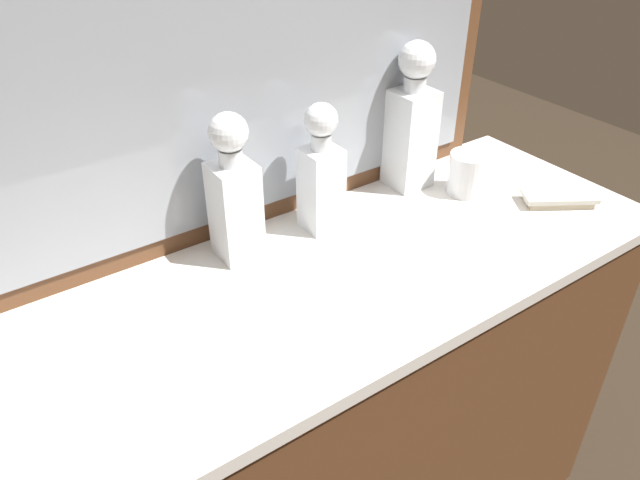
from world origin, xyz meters
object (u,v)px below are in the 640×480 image
Objects in this scene: crystal_decanter_rear at (235,202)px; crystal_decanter_left at (411,130)px; crystal_tumbler_right at (468,175)px; crystal_decanter_far_left at (321,180)px; silver_brush_far_left at (559,198)px.

crystal_decanter_rear is 0.88× the size of crystal_decanter_left.
crystal_decanter_left reaches higher than crystal_decanter_rear.
crystal_decanter_left is 0.16m from crystal_tumbler_right.
crystal_decanter_rear is at bearing 177.25° from crystal_decanter_far_left.
crystal_decanter_rear is at bearing -176.47° from crystal_decanter_left.
silver_brush_far_left is at bearing -19.29° from crystal_decanter_rear.
silver_brush_far_left is (0.65, -0.23, -0.10)m from crystal_decanter_rear.
crystal_decanter_left is 3.51× the size of crystal_tumbler_right.
crystal_decanter_left is (0.44, 0.03, 0.02)m from crystal_decanter_rear.
crystal_decanter_rear reaches higher than silver_brush_far_left.
crystal_tumbler_right reaches higher than silver_brush_far_left.
crystal_decanter_rear reaches higher than crystal_decanter_far_left.
crystal_decanter_left is at bearing 127.73° from crystal_tumbler_right.
crystal_decanter_rear is 0.69m from silver_brush_far_left.
crystal_decanter_rear is 3.08× the size of crystal_tumbler_right.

